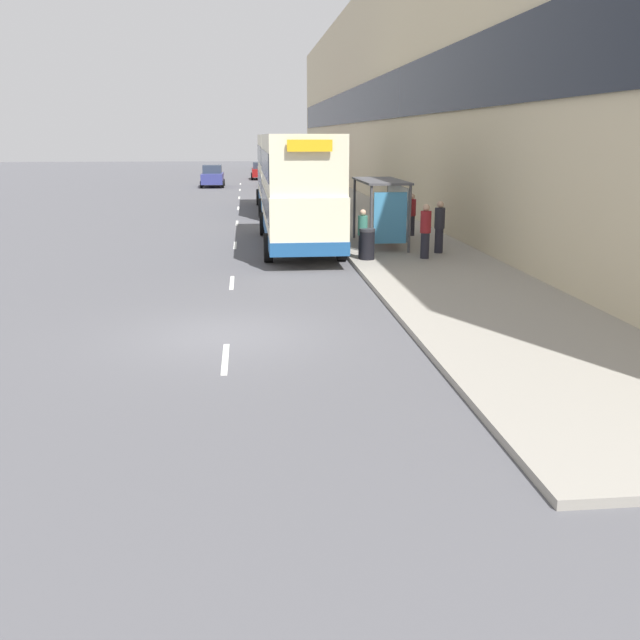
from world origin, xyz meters
The scene contains 23 objects.
ground_plane centered at (0.00, 0.00, 0.00)m, with size 220.00×220.00×0.00m, color #515156.
pavement centered at (6.50, 38.50, 0.07)m, with size 5.00×93.00×0.14m.
terrace_facade centered at (10.49, 38.50, 7.24)m, with size 3.10×93.00×14.48m.
lane_mark_0 centered at (0.00, -1.71, 0.01)m, with size 0.12×2.00×0.01m.
lane_mark_1 centered at (0.00, 5.79, 0.01)m, with size 0.12×2.00×0.01m.
lane_mark_2 centered at (0.00, 13.30, 0.01)m, with size 0.12×2.00×0.01m.
lane_mark_3 centered at (0.00, 20.80, 0.01)m, with size 0.12×2.00×0.01m.
lane_mark_4 centered at (0.00, 28.30, 0.01)m, with size 0.12×2.00×0.01m.
lane_mark_5 centered at (0.00, 35.81, 0.01)m, with size 0.12×2.00×0.01m.
lane_mark_6 centered at (0.00, 43.31, 0.01)m, with size 0.12×2.00×0.01m.
lane_mark_7 centered at (0.00, 50.81, 0.01)m, with size 0.12×2.00×0.01m.
bus_shelter centered at (5.77, 11.64, 1.88)m, with size 1.60×4.20×2.48m.
double_decker_bus_near centered at (2.47, 12.58, 2.28)m, with size 2.85×10.67×4.30m.
double_decker_bus_ahead centered at (2.55, 26.60, 2.28)m, with size 2.85×10.56×4.30m.
car_0 centered at (2.08, 57.74, 0.84)m, with size 2.09×4.39×1.69m.
car_1 centered at (-2.32, 47.14, 0.90)m, with size 1.98×4.24×1.84m.
car_2 centered at (2.89, 47.82, 0.85)m, with size 2.05×3.83×1.73m.
pedestrian_at_shelter centered at (7.35, 9.79, 1.09)m, with size 0.37×0.37×1.86m.
pedestrian_1 centered at (6.57, 8.69, 1.09)m, with size 0.37×0.37×1.86m.
pedestrian_2 centered at (7.41, 14.43, 1.04)m, with size 0.35×0.35×1.75m.
pedestrian_3 centered at (4.43, 8.94, 1.00)m, with size 0.33×0.33×1.68m.
pedestrian_4 centered at (6.62, 13.43, 1.05)m, with size 0.35×0.35×1.77m.
litter_bin centered at (4.55, 8.70, 0.67)m, with size 0.55×0.55×1.05m.
Camera 1 is at (0.49, -15.15, 4.25)m, focal length 40.00 mm.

